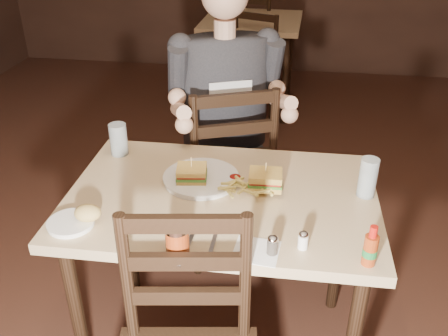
# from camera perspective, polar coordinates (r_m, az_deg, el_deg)

# --- Properties ---
(room_shell) EXTENTS (7.00, 7.00, 7.00)m
(room_shell) POSITION_cam_1_polar(r_m,az_deg,el_deg) (1.77, 6.13, 18.47)
(room_shell) COLOR black
(room_shell) RESTS_ON ground
(main_table) EXTENTS (1.12, 0.75, 0.77)m
(main_table) POSITION_cam_1_polar(r_m,az_deg,el_deg) (1.85, -0.23, -5.36)
(main_table) COLOR tan
(main_table) RESTS_ON ground
(bg_table) EXTENTS (0.82, 0.82, 0.77)m
(bg_table) POSITION_cam_1_polar(r_m,az_deg,el_deg) (4.33, 3.19, 15.49)
(bg_table) COLOR tan
(bg_table) RESTS_ON ground
(chair_far) EXTENTS (0.60, 0.62, 0.98)m
(chair_far) POSITION_cam_1_polar(r_m,az_deg,el_deg) (2.52, 0.04, -0.11)
(chair_far) COLOR black
(chair_far) RESTS_ON ground
(bg_chair_far) EXTENTS (0.49, 0.52, 0.87)m
(bg_chair_far) POSITION_cam_1_polar(r_m,az_deg,el_deg) (4.93, 3.78, 14.25)
(bg_chair_far) COLOR black
(bg_chair_far) RESTS_ON ground
(bg_chair_near) EXTENTS (0.55, 0.57, 0.90)m
(bg_chair_near) POSITION_cam_1_polar(r_m,az_deg,el_deg) (3.87, 2.24, 10.25)
(bg_chair_near) COLOR black
(bg_chair_near) RESTS_ON ground
(diner) EXTENTS (0.66, 0.59, 0.93)m
(diner) POSITION_cam_1_polar(r_m,az_deg,el_deg) (2.27, 0.32, 9.91)
(diner) COLOR #2B2B2F
(diner) RESTS_ON chair_far
(dinner_plate) EXTENTS (0.28, 0.28, 0.02)m
(dinner_plate) POSITION_cam_1_polar(r_m,az_deg,el_deg) (1.87, -2.64, -1.27)
(dinner_plate) COLOR white
(dinner_plate) RESTS_ON main_table
(sandwich_left) EXTENTS (0.12, 0.10, 0.10)m
(sandwich_left) POSITION_cam_1_polar(r_m,az_deg,el_deg) (1.82, -3.72, -0.18)
(sandwich_left) COLOR tan
(sandwich_left) RESTS_ON dinner_plate
(sandwich_right) EXTENTS (0.12, 0.10, 0.10)m
(sandwich_right) POSITION_cam_1_polar(r_m,az_deg,el_deg) (1.79, 4.77, -0.78)
(sandwich_right) COLOR tan
(sandwich_right) RESTS_ON dinner_plate
(fries_pile) EXTENTS (0.23, 0.16, 0.04)m
(fries_pile) POSITION_cam_1_polar(r_m,az_deg,el_deg) (1.78, 2.93, -2.06)
(fries_pile) COLOR #D7C45C
(fries_pile) RESTS_ON dinner_plate
(ketchup_dollop) EXTENTS (0.04, 0.04, 0.01)m
(ketchup_dollop) POSITION_cam_1_polar(r_m,az_deg,el_deg) (1.86, 1.27, -1.00)
(ketchup_dollop) COLOR maroon
(ketchup_dollop) RESTS_ON dinner_plate
(glass_left) EXTENTS (0.07, 0.07, 0.13)m
(glass_left) POSITION_cam_1_polar(r_m,az_deg,el_deg) (2.08, -11.96, 3.22)
(glass_left) COLOR silver
(glass_left) RESTS_ON main_table
(glass_right) EXTENTS (0.07, 0.07, 0.15)m
(glass_right) POSITION_cam_1_polar(r_m,az_deg,el_deg) (1.82, 16.12, -1.06)
(glass_right) COLOR silver
(glass_right) RESTS_ON main_table
(hot_sauce) EXTENTS (0.04, 0.04, 0.13)m
(hot_sauce) POSITION_cam_1_polar(r_m,az_deg,el_deg) (1.51, 16.45, -8.49)
(hot_sauce) COLOR #913210
(hot_sauce) RESTS_ON main_table
(salt_shaker) EXTENTS (0.03, 0.03, 0.06)m
(salt_shaker) POSITION_cam_1_polar(r_m,az_deg,el_deg) (1.55, 9.02, -8.19)
(salt_shaker) COLOR white
(salt_shaker) RESTS_ON main_table
(pepper_shaker) EXTENTS (0.03, 0.03, 0.06)m
(pepper_shaker) POSITION_cam_1_polar(r_m,az_deg,el_deg) (1.51, 5.55, -8.83)
(pepper_shaker) COLOR #38332D
(pepper_shaker) RESTS_ON main_table
(syrup_dispenser) EXTENTS (0.08, 0.08, 0.10)m
(syrup_dispenser) POSITION_cam_1_polar(r_m,az_deg,el_deg) (1.51, -5.37, -8.05)
(syrup_dispenser) COLOR #913210
(syrup_dispenser) RESTS_ON main_table
(napkin) EXTENTS (0.15, 0.14, 0.00)m
(napkin) POSITION_cam_1_polar(r_m,az_deg,el_deg) (1.54, 3.72, -9.43)
(napkin) COLOR white
(napkin) RESTS_ON main_table
(knife) EXTENTS (0.03, 0.23, 0.01)m
(knife) POSITION_cam_1_polar(r_m,az_deg,el_deg) (1.56, -4.01, -8.52)
(knife) COLOR silver
(knife) RESTS_ON napkin
(fork) EXTENTS (0.01, 0.17, 0.01)m
(fork) POSITION_cam_1_polar(r_m,az_deg,el_deg) (1.57, -1.11, -8.13)
(fork) COLOR silver
(fork) RESTS_ON napkin
(side_plate) EXTENTS (0.15, 0.15, 0.01)m
(side_plate) POSITION_cam_1_polar(r_m,az_deg,el_deg) (1.71, -17.09, -6.13)
(side_plate) COLOR white
(side_plate) RESTS_ON main_table
(bread_roll) EXTENTS (0.09, 0.07, 0.05)m
(bread_roll) POSITION_cam_1_polar(r_m,az_deg,el_deg) (1.69, -15.31, -4.97)
(bread_roll) COLOR tan
(bread_roll) RESTS_ON side_plate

